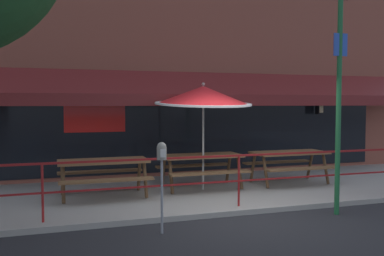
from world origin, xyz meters
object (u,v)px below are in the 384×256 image
patio_umbrella_centre (203,96)px  parking_meter_near (162,160)px  picnic_table_right (289,158)px  picnic_table_centre (201,162)px  picnic_table_left (103,168)px  street_sign_pole (339,94)px

patio_umbrella_centre → parking_meter_near: size_ratio=1.67×
picnic_table_right → parking_meter_near: size_ratio=1.27×
patio_umbrella_centre → picnic_table_right: bearing=0.7°
picnic_table_right → patio_umbrella_centre: 2.65m
picnic_table_right → picnic_table_centre: bearing=177.7°
parking_meter_near → picnic_table_left: bearing=103.7°
street_sign_pole → patio_umbrella_centre: bearing=125.0°
picnic_table_centre → patio_umbrella_centre: patio_umbrella_centre is taller
picnic_table_right → street_sign_pole: size_ratio=0.42×
parking_meter_near → patio_umbrella_centre: bearing=57.9°
street_sign_pole → picnic_table_centre: bearing=123.8°
picnic_table_left → picnic_table_right: same height
picnic_table_right → parking_meter_near: (-3.80, -2.58, 0.44)m
picnic_table_right → patio_umbrella_centre: (-2.20, -0.03, 1.47)m
patio_umbrella_centre → street_sign_pole: (1.70, -2.43, -0.00)m
picnic_table_left → street_sign_pole: street_sign_pole is taller
picnic_table_centre → street_sign_pole: (1.70, -2.55, 1.47)m
patio_umbrella_centre → street_sign_pole: 2.97m
parking_meter_near → street_sign_pole: size_ratio=0.33×
picnic_table_left → picnic_table_right: size_ratio=1.00×
picnic_table_centre → street_sign_pole: 3.40m
picnic_table_left → parking_meter_near: 2.57m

